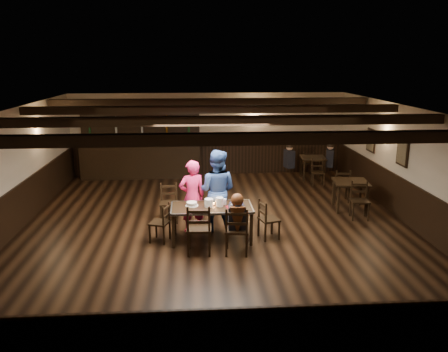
{
  "coord_description": "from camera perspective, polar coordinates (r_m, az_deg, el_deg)",
  "views": [
    {
      "loc": [
        -0.48,
        -9.36,
        3.73
      ],
      "look_at": [
        0.18,
        0.2,
        1.18
      ],
      "focal_mm": 35.0,
      "sensor_mm": 36.0,
      "label": 1
    }
  ],
  "objects": [
    {
      "name": "ground",
      "position": [
        10.09,
        -0.95,
        -6.79
      ],
      "size": [
        10.0,
        10.0,
        0.0
      ],
      "primitive_type": "plane",
      "color": "black",
      "rests_on": "ground"
    },
    {
      "name": "room_shell",
      "position": [
        9.62,
        -0.95,
        3.0
      ],
      "size": [
        9.02,
        10.02,
        2.71
      ],
      "color": "beige",
      "rests_on": "ground"
    },
    {
      "name": "dining_table",
      "position": [
        9.22,
        -1.63,
        -4.4
      ],
      "size": [
        1.72,
        0.87,
        0.75
      ],
      "color": "black",
      "rests_on": "ground"
    },
    {
      "name": "chair_near_left",
      "position": [
        8.57,
        -3.31,
        -6.53
      ],
      "size": [
        0.5,
        0.48,
        1.03
      ],
      "color": "black",
      "rests_on": "ground"
    },
    {
      "name": "chair_near_right",
      "position": [
        8.55,
        1.67,
        -6.74
      ],
      "size": [
        0.51,
        0.49,
        0.98
      ],
      "color": "black",
      "rests_on": "ground"
    },
    {
      "name": "chair_end_left",
      "position": [
        9.29,
        -8.02,
        -5.68
      ],
      "size": [
        0.48,
        0.49,
        0.84
      ],
      "color": "black",
      "rests_on": "ground"
    },
    {
      "name": "chair_end_right",
      "position": [
        9.38,
        5.49,
        -5.29
      ],
      "size": [
        0.48,
        0.49,
        0.86
      ],
      "color": "black",
      "rests_on": "ground"
    },
    {
      "name": "chair_far_pushed",
      "position": [
        10.47,
        -7.2,
        -3.01
      ],
      "size": [
        0.43,
        0.41,
        0.91
      ],
      "color": "black",
      "rests_on": "ground"
    },
    {
      "name": "woman_pink",
      "position": [
        9.66,
        -4.18,
        -2.67
      ],
      "size": [
        0.68,
        0.55,
        1.63
      ],
      "primitive_type": "imported",
      "rotation": [
        0.0,
        0.0,
        3.44
      ],
      "color": "#EB2377",
      "rests_on": "ground"
    },
    {
      "name": "man_blue",
      "position": [
        9.71,
        -0.96,
        -1.91
      ],
      "size": [
        1.07,
        0.95,
        1.84
      ],
      "primitive_type": "imported",
      "rotation": [
        0.0,
        0.0,
        2.82
      ],
      "color": "navy",
      "rests_on": "ground"
    },
    {
      "name": "seated_person",
      "position": [
        8.53,
        1.72,
        -5.01
      ],
      "size": [
        0.33,
        0.5,
        0.81
      ],
      "color": "black",
      "rests_on": "ground"
    },
    {
      "name": "cake",
      "position": [
        9.24,
        -4.23,
        -3.68
      ],
      "size": [
        0.27,
        0.27,
        0.09
      ],
      "color": "white",
      "rests_on": "dining_table"
    },
    {
      "name": "plate_stack_a",
      "position": [
        9.16,
        -1.98,
        -3.5
      ],
      "size": [
        0.18,
        0.18,
        0.17
      ],
      "primitive_type": "cylinder",
      "color": "white",
      "rests_on": "dining_table"
    },
    {
      "name": "plate_stack_b",
      "position": [
        9.18,
        -0.58,
        -3.38
      ],
      "size": [
        0.16,
        0.16,
        0.19
      ],
      "primitive_type": "cylinder",
      "color": "white",
      "rests_on": "dining_table"
    },
    {
      "name": "tea_light",
      "position": [
        9.26,
        -1.36,
        -3.69
      ],
      "size": [
        0.05,
        0.05,
        0.06
      ],
      "color": "#A5A8AD",
      "rests_on": "dining_table"
    },
    {
      "name": "salt_shaker",
      "position": [
        9.1,
        0.98,
        -3.91
      ],
      "size": [
        0.03,
        0.03,
        0.08
      ],
      "primitive_type": "cylinder",
      "color": "silver",
      "rests_on": "dining_table"
    },
    {
      "name": "pepper_shaker",
      "position": [
        9.13,
        0.85,
        -3.79
      ],
      "size": [
        0.04,
        0.04,
        0.1
      ],
      "primitive_type": "cylinder",
      "color": "#A5A8AD",
      "rests_on": "dining_table"
    },
    {
      "name": "drink_glass",
      "position": [
        9.3,
        0.1,
        -3.36
      ],
      "size": [
        0.08,
        0.08,
        0.12
      ],
      "primitive_type": "cylinder",
      "color": "silver",
      "rests_on": "dining_table"
    },
    {
      "name": "menu_red",
      "position": [
        9.17,
        1.33,
        -4.03
      ],
      "size": [
        0.38,
        0.31,
        0.0
      ],
      "primitive_type": "cube",
      "rotation": [
        0.0,
        0.0,
        0.25
      ],
      "color": "maroon",
      "rests_on": "dining_table"
    },
    {
      "name": "menu_blue",
      "position": [
        9.37,
        1.59,
        -3.61
      ],
      "size": [
        0.33,
        0.26,
        0.0
      ],
      "primitive_type": "cube",
      "rotation": [
        0.0,
        0.0,
        -0.2
      ],
      "color": "#101D53",
      "rests_on": "dining_table"
    },
    {
      "name": "bar_counter",
      "position": [
        14.5,
        -10.75,
        2.69
      ],
      "size": [
        4.02,
        0.7,
        2.2
      ],
      "color": "black",
      "rests_on": "ground"
    },
    {
      "name": "back_table_a",
      "position": [
        11.56,
        16.21,
        -1.13
      ],
      "size": [
        0.95,
        0.95,
        0.75
      ],
      "color": "black",
      "rests_on": "ground"
    },
    {
      "name": "back_table_b",
      "position": [
        14.16,
        11.53,
        2.03
      ],
      "size": [
        0.83,
        0.83,
        0.75
      ],
      "color": "black",
      "rests_on": "ground"
    },
    {
      "name": "bg_patron_left",
      "position": [
        13.76,
        8.52,
        2.71
      ],
      "size": [
        0.31,
        0.42,
        0.78
      ],
      "color": "black",
      "rests_on": "ground"
    },
    {
      "name": "bg_patron_right",
      "position": [
        14.13,
        13.67,
        2.75
      ],
      "size": [
        0.34,
        0.43,
        0.78
      ],
      "color": "black",
      "rests_on": "ground"
    }
  ]
}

